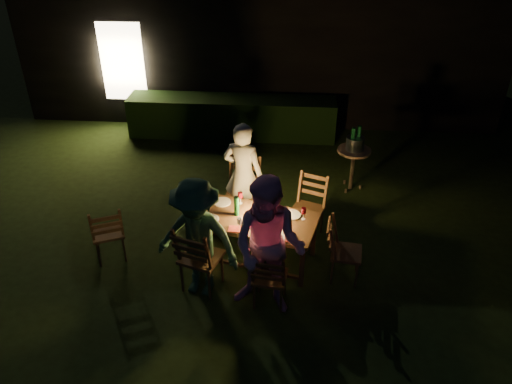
# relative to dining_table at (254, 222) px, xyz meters

# --- Properties ---
(garden_envelope) EXTENTS (40.00, 40.00, 3.20)m
(garden_envelope) POSITION_rel_dining_table_xyz_m (-0.30, 6.42, 0.96)
(garden_envelope) COLOR black
(garden_envelope) RESTS_ON ground
(dining_table) EXTENTS (1.79, 1.19, 0.68)m
(dining_table) POSITION_rel_dining_table_xyz_m (0.00, 0.00, 0.00)
(dining_table) COLOR #4F361A
(dining_table) RESTS_ON ground
(chair_near_left) EXTENTS (0.60, 0.63, 1.06)m
(chair_near_left) POSITION_rel_dining_table_xyz_m (-0.62, -0.64, -0.29)
(chair_near_left) COLOR #4F361A
(chair_near_left) RESTS_ON ground
(chair_near_right) EXTENTS (0.45, 0.47, 0.90)m
(chair_near_right) POSITION_rel_dining_table_xyz_m (0.25, -0.85, -0.34)
(chair_near_right) COLOR #4F361A
(chair_near_right) RESTS_ON ground
(chair_far_left) EXTENTS (0.55, 0.58, 1.08)m
(chair_far_left) POSITION_rel_dining_table_xyz_m (-0.25, 0.86, -0.29)
(chair_far_left) COLOR #4F361A
(chair_far_left) RESTS_ON ground
(chair_far_right) EXTENTS (0.58, 0.59, 0.98)m
(chair_far_right) POSITION_rel_dining_table_xyz_m (0.72, 0.61, -0.32)
(chair_far_right) COLOR #4F361A
(chair_far_right) RESTS_ON ground
(chair_end) EXTENTS (0.48, 0.46, 0.91)m
(chair_end) POSITION_rel_dining_table_xyz_m (1.19, -0.30, -0.34)
(chair_end) COLOR #4F361A
(chair_end) RESTS_ON ground
(chair_spare) EXTENTS (0.56, 0.58, 0.93)m
(chair_spare) POSITION_rel_dining_table_xyz_m (-1.98, -0.14, -0.33)
(chair_spare) COLOR #4F361A
(chair_spare) RESTS_ON ground
(person_house_side) EXTENTS (0.68, 0.53, 1.64)m
(person_house_side) POSITION_rel_dining_table_xyz_m (-0.24, 0.90, 0.21)
(person_house_side) COLOR beige
(person_house_side) RESTS_ON ground
(person_opp_right) EXTENTS (1.02, 0.88, 1.81)m
(person_opp_right) POSITION_rel_dining_table_xyz_m (0.24, -0.90, 0.29)
(person_opp_right) COLOR #E79FCF
(person_opp_right) RESTS_ON ground
(person_opp_left) EXTENTS (1.16, 0.84, 1.63)m
(person_opp_left) POSITION_rel_dining_table_xyz_m (-0.63, -0.69, 0.20)
(person_opp_left) COLOR #2B5639
(person_opp_left) RESTS_ON ground
(lantern) EXTENTS (0.16, 0.16, 0.35)m
(lantern) POSITION_rel_dining_table_xyz_m (0.06, 0.04, 0.22)
(lantern) COLOR white
(lantern) RESTS_ON dining_table
(plate_far_left) EXTENTS (0.25, 0.25, 0.01)m
(plate_far_left) POSITION_rel_dining_table_xyz_m (-0.48, 0.35, 0.07)
(plate_far_left) COLOR white
(plate_far_left) RESTS_ON dining_table
(plate_near_left) EXTENTS (0.25, 0.25, 0.01)m
(plate_near_left) POSITION_rel_dining_table_xyz_m (-0.59, -0.08, 0.07)
(plate_near_left) COLOR white
(plate_near_left) RESTS_ON dining_table
(plate_far_right) EXTENTS (0.25, 0.25, 0.01)m
(plate_far_right) POSITION_rel_dining_table_xyz_m (0.49, 0.10, 0.07)
(plate_far_right) COLOR white
(plate_far_right) RESTS_ON dining_table
(plate_near_right) EXTENTS (0.25, 0.25, 0.01)m
(plate_near_right) POSITION_rel_dining_table_xyz_m (0.38, -0.32, 0.07)
(plate_near_right) COLOR white
(plate_near_right) RESTS_ON dining_table
(wineglass_a) EXTENTS (0.06, 0.06, 0.18)m
(wineglass_a) POSITION_rel_dining_table_xyz_m (-0.22, 0.34, 0.16)
(wineglass_a) COLOR #59070F
(wineglass_a) RESTS_ON dining_table
(wineglass_b) EXTENTS (0.06, 0.06, 0.18)m
(wineglass_b) POSITION_rel_dining_table_xyz_m (-0.73, 0.06, 0.16)
(wineglass_b) COLOR #59070F
(wineglass_b) RESTS_ON dining_table
(wineglass_c) EXTENTS (0.06, 0.06, 0.18)m
(wineglass_c) POSITION_rel_dining_table_xyz_m (0.22, -0.34, 0.16)
(wineglass_c) COLOR #59070F
(wineglass_c) RESTS_ON dining_table
(wineglass_d) EXTENTS (0.06, 0.06, 0.18)m
(wineglass_d) POSITION_rel_dining_table_xyz_m (0.65, 0.03, 0.16)
(wineglass_d) COLOR #59070F
(wineglass_d) RESTS_ON dining_table
(wineglass_e) EXTENTS (0.06, 0.06, 0.18)m
(wineglass_e) POSITION_rel_dining_table_xyz_m (-0.17, -0.27, 0.16)
(wineglass_e) COLOR silver
(wineglass_e) RESTS_ON dining_table
(bottle_table) EXTENTS (0.07, 0.07, 0.28)m
(bottle_table) POSITION_rel_dining_table_xyz_m (-0.24, 0.06, 0.21)
(bottle_table) COLOR #0F471E
(bottle_table) RESTS_ON dining_table
(napkin_left) EXTENTS (0.18, 0.14, 0.01)m
(napkin_left) POSITION_rel_dining_table_xyz_m (-0.22, -0.27, 0.07)
(napkin_left) COLOR red
(napkin_left) RESTS_ON dining_table
(napkin_right) EXTENTS (0.18, 0.14, 0.01)m
(napkin_right) POSITION_rel_dining_table_xyz_m (0.46, -0.42, 0.07)
(napkin_right) COLOR red
(napkin_right) RESTS_ON dining_table
(phone) EXTENTS (0.14, 0.07, 0.01)m
(phone) POSITION_rel_dining_table_xyz_m (-0.67, -0.14, 0.07)
(phone) COLOR black
(phone) RESTS_ON dining_table
(side_table) EXTENTS (0.56, 0.56, 0.75)m
(side_table) POSITION_rel_dining_table_xyz_m (1.49, 2.01, 0.04)
(side_table) COLOR #936949
(side_table) RESTS_ON ground
(ice_bucket) EXTENTS (0.30, 0.30, 0.22)m
(ice_bucket) POSITION_rel_dining_table_xyz_m (1.49, 2.01, 0.24)
(ice_bucket) COLOR #A5A8AD
(ice_bucket) RESTS_ON side_table
(bottle_bucket_a) EXTENTS (0.07, 0.07, 0.32)m
(bottle_bucket_a) POSITION_rel_dining_table_xyz_m (1.44, 1.97, 0.29)
(bottle_bucket_a) COLOR #0F471E
(bottle_bucket_a) RESTS_ON side_table
(bottle_bucket_b) EXTENTS (0.07, 0.07, 0.32)m
(bottle_bucket_b) POSITION_rel_dining_table_xyz_m (1.54, 2.05, 0.29)
(bottle_bucket_b) COLOR #0F471E
(bottle_bucket_b) RESTS_ON side_table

